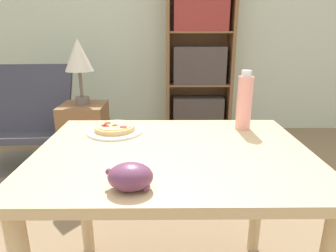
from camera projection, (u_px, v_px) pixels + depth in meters
The scene contains 9 objects.
wall_back at pixel (159, 18), 3.37m from camera, with size 8.00×0.05×2.60m.
dining_table at pixel (173, 177), 1.16m from camera, with size 1.03×0.78×0.73m.
pizza_on_plate at pixel (115, 129), 1.32m from camera, with size 0.25×0.25×0.04m.
grape_bunch at pixel (130, 177), 0.83m from camera, with size 0.14×0.10×0.08m.
drink_bottle at pixel (244, 102), 1.33m from camera, with size 0.07×0.07×0.27m.
lounge_chair_near at pixel (28, 140), 2.52m from camera, with size 0.71×0.80×0.88m.
bookshelf at pixel (199, 63), 3.34m from camera, with size 0.74×0.32×1.73m.
side_table at pixel (86, 142), 2.42m from camera, with size 0.34×0.34×0.62m.
table_lamp at pixel (79, 58), 2.22m from camera, with size 0.21×0.21×0.50m.
Camera 1 is at (0.07, -0.95, 1.16)m, focal length 32.00 mm.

